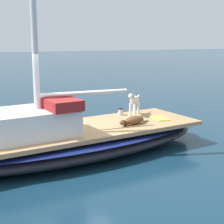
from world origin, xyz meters
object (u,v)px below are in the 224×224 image
at_px(dog_brown, 133,120).
at_px(dog_white, 134,101).
at_px(sailboat_main, 74,142).
at_px(deck_winch, 120,112).
at_px(deck_towel, 160,118).

xyz_separation_m(dog_brown, dog_white, (0.97, -0.46, 0.32)).
bearing_deg(sailboat_main, dog_brown, -93.64).
bearing_deg(dog_white, deck_winch, 64.63).
height_order(dog_white, deck_winch, dog_white).
bearing_deg(dog_white, sailboat_main, 113.48).
relative_size(dog_white, deck_towel, 1.36).
height_order(sailboat_main, deck_towel, deck_towel).
bearing_deg(deck_towel, dog_brown, 107.87).
distance_m(sailboat_main, deck_winch, 2.00).
bearing_deg(deck_towel, deck_winch, 44.90).
bearing_deg(deck_towel, sailboat_main, 94.74).
height_order(sailboat_main, dog_brown, dog_brown).
relative_size(sailboat_main, deck_winch, 36.05).
bearing_deg(sailboat_main, dog_white, -66.52).
relative_size(dog_brown, deck_towel, 1.68).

